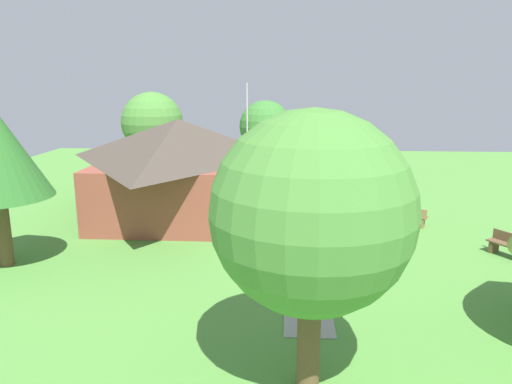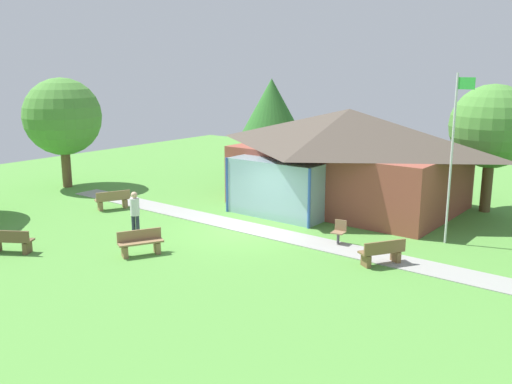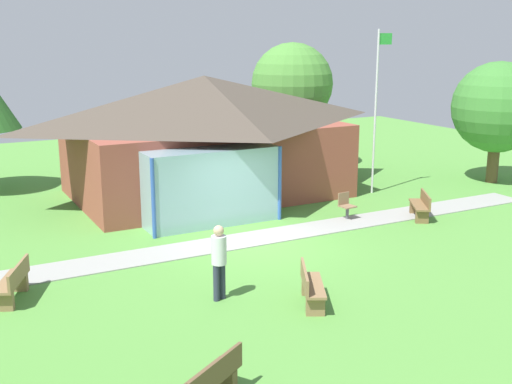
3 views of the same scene
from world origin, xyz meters
name	(u,v)px [view 3 (image 3 of 3)]	position (x,y,z in m)	size (l,w,h in m)	color
ground_plane	(258,243)	(0.00, 0.00, 0.00)	(44.00, 44.00, 0.00)	#54933D
pavilion	(205,134)	(1.01, 5.98, 2.28)	(10.39, 7.93, 4.39)	brown
footpath	(251,239)	(0.00, 0.40, 0.01)	(21.33, 1.30, 0.03)	#999993
flagpole	(376,105)	(6.70, 3.31, 3.30)	(0.64, 0.08, 6.02)	silver
bench_mid_right	(421,206)	(5.88, -0.21, 0.40)	(1.17, 1.51, 0.84)	brown
bench_front_left	(209,384)	(-4.59, -6.92, 0.40)	(1.50, 1.17, 0.84)	brown
bench_mid_left	(13,283)	(-6.73, -0.98, 0.40)	(1.01, 1.55, 0.84)	olive
bench_front_center	(311,287)	(-0.99, -4.31, 0.40)	(1.08, 1.53, 0.84)	olive
patio_chair_lawn_spare	(346,207)	(3.69, 0.87, 0.42)	(0.49, 0.49, 0.86)	#8C6B4C
visitor_strolling_lawn	(219,257)	(-2.65, -3.11, 1.02)	(0.34, 0.34, 1.74)	#2D3347
tree_east_hedge	(498,108)	(12.09, 2.49, 3.02)	(3.59, 3.59, 4.83)	brown
tree_behind_pavilion_right	(292,84)	(6.43, 8.84, 3.71)	(3.56, 3.56, 5.52)	brown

